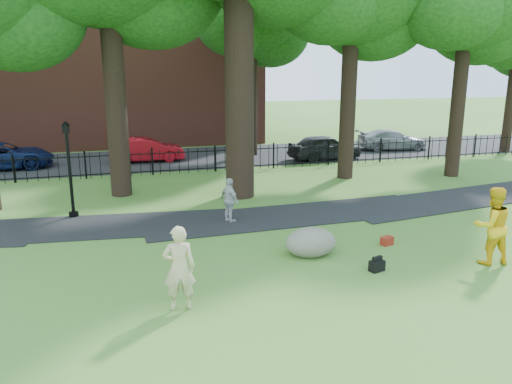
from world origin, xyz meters
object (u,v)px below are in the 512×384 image
object	(u,v)px
lamppost	(70,171)
man	(492,226)
woman	(179,268)
red_sedan	(146,150)
boulder	(311,240)

from	to	relation	value
lamppost	man	bearing A→B (deg)	-26.63
man	lamppost	world-z (taller)	lamppost
woman	red_sedan	bearing A→B (deg)	-87.04
woman	red_sedan	size ratio (longest dim) A/B	0.47
man	boulder	bearing A→B (deg)	-15.16
boulder	red_sedan	world-z (taller)	red_sedan
man	red_sedan	world-z (taller)	man
man	boulder	size ratio (longest dim) A/B	1.45
man	lamppost	bearing A→B (deg)	-26.26
woman	red_sedan	world-z (taller)	woman
man	lamppost	size ratio (longest dim) A/B	0.62
woman	man	world-z (taller)	man
man	red_sedan	bearing A→B (deg)	-57.93
woman	lamppost	bearing A→B (deg)	-66.49
woman	man	bearing A→B (deg)	-172.90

